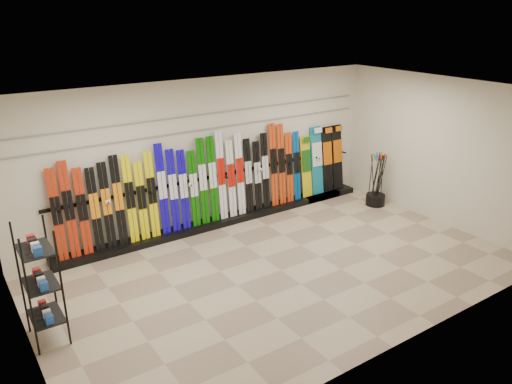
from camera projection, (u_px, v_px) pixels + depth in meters
floor at (281, 270)px, 8.60m from camera, size 8.00×8.00×0.00m
back_wall at (208, 153)px, 10.02m from camera, size 8.00×0.00×8.00m
left_wall at (16, 253)px, 5.98m from camera, size 0.00×5.00×5.00m
right_wall at (439, 151)px, 10.17m from camera, size 0.00×5.00×5.00m
ceiling at (284, 96)px, 7.55m from camera, size 8.00×8.00×0.00m
ski_rack_base at (225, 220)px, 10.47m from camera, size 8.00×0.40×0.12m
skis at (194, 186)px, 9.84m from camera, size 5.36×0.20×1.83m
snowboards at (322, 161)px, 11.67m from camera, size 1.24×0.24×1.57m
accessory_rack at (41, 284)px, 6.56m from camera, size 0.40×0.60×1.68m
pole_bin at (375, 200)px, 11.39m from camera, size 0.43×0.43×0.25m
ski_poles at (377, 179)px, 11.24m from camera, size 0.38×0.32×1.18m
slatwall_rail_0 at (208, 129)px, 9.83m from camera, size 7.60×0.02×0.03m
slatwall_rail_1 at (207, 114)px, 9.72m from camera, size 7.60×0.02×0.03m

